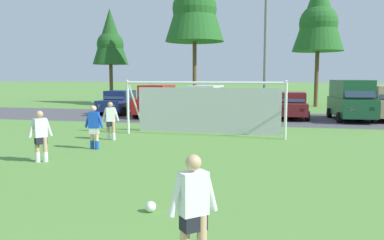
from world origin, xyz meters
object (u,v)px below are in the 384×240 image
(player_trailing_back, at_px, (94,127))
(parked_car_slot_center_right, at_px, (292,105))
(player_winger_right, at_px, (111,121))
(street_lamp, at_px, (269,57))
(parked_car_slot_right, at_px, (351,99))
(soccer_goal, at_px, (206,107))
(parked_car_slot_center_left, at_px, (205,102))
(player_striker_near, at_px, (193,213))
(parked_car_slot_left, at_px, (157,100))
(soccer_ball, at_px, (151,207))
(player_winger_left, at_px, (41,136))
(parked_car_slot_far_left, at_px, (120,102))
(parked_car_slot_center, at_px, (253,104))

(player_trailing_back, relative_size, parked_car_slot_center_right, 0.39)
(player_winger_right, bearing_deg, parked_car_slot_center_right, 52.61)
(parked_car_slot_center_right, distance_m, street_lamp, 5.69)
(player_trailing_back, relative_size, parked_car_slot_right, 0.33)
(soccer_goal, relative_size, parked_car_slot_center_left, 1.58)
(soccer_goal, relative_size, player_striker_near, 4.55)
(player_striker_near, relative_size, parked_car_slot_left, 0.35)
(parked_car_slot_left, bearing_deg, player_winger_right, -83.72)
(street_lamp, bearing_deg, soccer_goal, -132.13)
(soccer_ball, relative_size, parked_car_slot_center_right, 0.05)
(parked_car_slot_center_right, bearing_deg, parked_car_slot_left, -176.28)
(player_winger_left, xyz_separation_m, parked_car_slot_far_left, (-3.95, 15.38, 0.05))
(parked_car_slot_far_left, relative_size, street_lamp, 0.59)
(player_winger_right, relative_size, parked_car_slot_right, 0.33)
(parked_car_slot_center_left, bearing_deg, soccer_ball, -83.08)
(player_striker_near, relative_size, parked_car_slot_center_left, 0.35)
(player_winger_left, height_order, parked_car_slot_center_left, parked_car_slot_center_left)
(parked_car_slot_far_left, height_order, parked_car_slot_center_right, same)
(player_winger_right, distance_m, parked_car_slot_far_left, 11.70)
(player_winger_left, relative_size, street_lamp, 0.23)
(parked_car_slot_left, bearing_deg, soccer_goal, -56.35)
(soccer_ball, bearing_deg, player_trailing_back, 125.51)
(player_striker_near, bearing_deg, player_winger_right, 120.15)
(street_lamp, bearing_deg, player_trailing_back, -128.45)
(soccer_ball, distance_m, parked_car_slot_right, 19.55)
(soccer_ball, distance_m, player_trailing_back, 7.31)
(player_winger_left, bearing_deg, soccer_ball, -36.13)
(soccer_goal, bearing_deg, player_trailing_back, -125.82)
(parked_car_slot_far_left, bearing_deg, soccer_ball, -65.04)
(parked_car_slot_center, bearing_deg, street_lamp, -78.32)
(parked_car_slot_far_left, height_order, street_lamp, street_lamp)
(soccer_goal, bearing_deg, player_winger_right, -144.93)
(soccer_goal, height_order, parked_car_slot_right, soccer_goal)
(parked_car_slot_right, bearing_deg, parked_car_slot_far_left, 177.43)
(soccer_ball, distance_m, parked_car_slot_left, 18.72)
(player_striker_near, xyz_separation_m, player_trailing_back, (-5.54, 7.95, 0.00))
(parked_car_slot_center_left, bearing_deg, parked_car_slot_right, 7.31)
(parked_car_slot_far_left, height_order, parked_car_slot_center_left, parked_car_slot_center_left)
(player_winger_right, bearing_deg, parked_car_slot_right, 41.51)
(parked_car_slot_center, relative_size, street_lamp, 0.59)
(player_trailing_back, relative_size, parked_car_slot_center_left, 0.35)
(parked_car_slot_left, bearing_deg, player_striker_near, -70.78)
(parked_car_slot_center_left, bearing_deg, player_winger_right, -105.25)
(player_trailing_back, height_order, parked_car_slot_center, parked_car_slot_center)
(soccer_ball, xyz_separation_m, parked_car_slot_center, (0.88, 18.97, 0.77))
(soccer_ball, distance_m, soccer_goal, 10.74)
(parked_car_slot_left, distance_m, parked_car_slot_center, 6.59)
(player_winger_right, distance_m, parked_car_slot_center_left, 9.36)
(parked_car_slot_center, distance_m, parked_car_slot_right, 6.15)
(soccer_ball, distance_m, parked_car_slot_center, 19.00)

